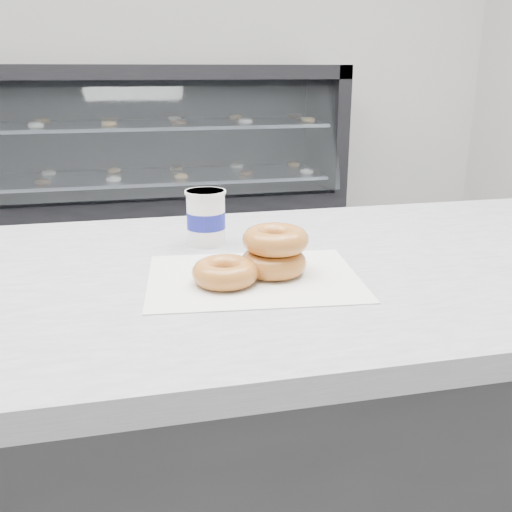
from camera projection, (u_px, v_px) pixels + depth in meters
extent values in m
plane|color=gray|center=(186.00, 475.00, 1.81)|extent=(5.00, 5.00, 0.00)
cube|color=silver|center=(136.00, 24.00, 3.66)|extent=(5.00, 0.04, 3.00)
cube|color=#333335|center=(211.00, 495.00, 1.12)|extent=(3.00, 0.70, 0.86)
cube|color=silver|center=(204.00, 280.00, 0.98)|extent=(3.06, 0.76, 0.04)
cube|color=black|center=(150.00, 228.00, 3.67)|extent=(2.40, 0.70, 0.50)
cube|color=black|center=(141.00, 72.00, 3.38)|extent=(2.40, 0.70, 0.08)
cube|color=black|center=(142.00, 125.00, 3.78)|extent=(2.40, 0.06, 0.75)
cube|color=black|center=(324.00, 126.00, 3.72)|extent=(0.08, 0.70, 0.75)
cube|color=white|center=(146.00, 135.00, 3.19)|extent=(2.28, 0.16, 0.70)
cube|color=silver|center=(147.00, 177.00, 3.57)|extent=(2.20, 0.55, 0.02)
cube|color=silver|center=(144.00, 125.00, 3.47)|extent=(2.20, 0.55, 0.02)
cube|color=silver|center=(254.00, 278.00, 0.93)|extent=(0.36, 0.29, 0.00)
torus|color=#C37D35|center=(225.00, 272.00, 0.90)|extent=(0.11, 0.11, 0.04)
torus|color=#C37D35|center=(273.00, 262.00, 0.94)|extent=(0.11, 0.11, 0.04)
torus|color=#C37D35|center=(276.00, 240.00, 0.93)|extent=(0.15, 0.15, 0.04)
cylinder|color=white|center=(206.00, 218.00, 1.10)|extent=(0.08, 0.08, 0.11)
cylinder|color=white|center=(205.00, 192.00, 1.08)|extent=(0.08, 0.08, 0.01)
cylinder|color=navy|center=(206.00, 220.00, 1.10)|extent=(0.08, 0.08, 0.03)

